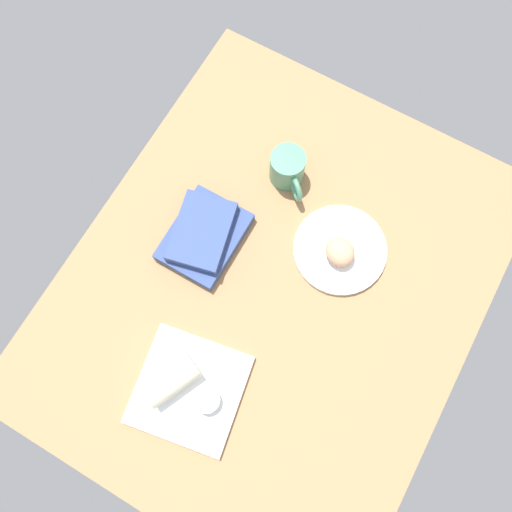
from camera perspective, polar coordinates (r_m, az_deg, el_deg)
dining_table at (r=120.19cm, az=1.98°, el=-3.47°), size 110.00×90.00×4.00cm
round_plate at (r=121.13cm, az=9.28°, el=0.70°), size 21.76×21.76×1.40cm
scone_pastry at (r=117.60cm, az=9.33°, el=0.46°), size 9.15×9.40×5.05cm
square_plate at (r=115.55cm, az=-7.40°, el=-14.46°), size 25.82×25.82×1.60cm
sauce_cup at (r=112.80cm, az=-5.29°, el=-15.71°), size 5.57×5.57×2.77cm
breakfast_wrap at (r=112.24cm, az=-9.46°, el=-13.38°), size 13.37×10.62×6.22cm
book_stack at (r=119.20cm, az=-5.85°, el=2.33°), size 20.32×16.11×5.83cm
coffee_mug at (r=122.77cm, az=3.56°, el=9.66°), size 10.51×11.34×9.04cm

